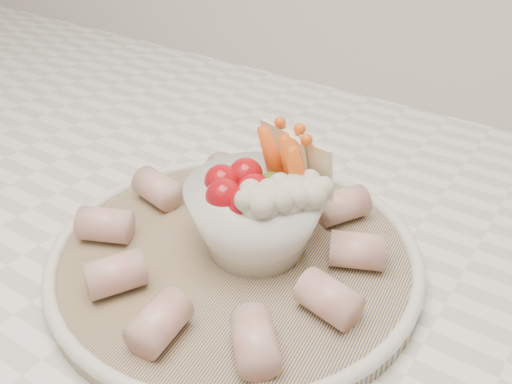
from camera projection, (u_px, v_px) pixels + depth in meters
The scene contains 3 objects.
serving_platter at pixel (235, 256), 0.50m from camera, with size 0.36×0.36×0.02m.
veggie_bowl at pixel (260, 209), 0.48m from camera, with size 0.12×0.12×0.11m.
cured_meat_rolls at pixel (234, 238), 0.49m from camera, with size 0.26×0.28×0.03m.
Camera 1 is at (0.29, 1.03, 1.25)m, focal length 40.00 mm.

